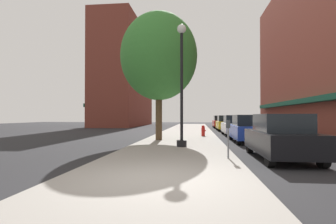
% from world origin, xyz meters
% --- Properties ---
extents(ground_plane, '(90.00, 90.00, 0.00)m').
position_xyz_m(ground_plane, '(4.00, 18.00, 0.00)').
color(ground_plane, '#232326').
extents(sidewalk_slab, '(4.80, 50.00, 0.12)m').
position_xyz_m(sidewalk_slab, '(0.00, 19.00, 0.06)').
color(sidewalk_slab, gray).
rests_on(sidewalk_slab, ground).
extents(building_far_background, '(6.80, 18.00, 16.57)m').
position_xyz_m(building_far_background, '(-11.01, 37.00, 8.26)').
color(building_far_background, brown).
rests_on(building_far_background, ground).
extents(lamppost, '(0.48, 0.48, 5.90)m').
position_xyz_m(lamppost, '(0.24, 6.61, 3.20)').
color(lamppost, black).
rests_on(lamppost, sidewalk_slab).
extents(fire_hydrant, '(0.33, 0.26, 0.79)m').
position_xyz_m(fire_hydrant, '(1.42, 13.73, 0.52)').
color(fire_hydrant, red).
rests_on(fire_hydrant, sidewalk_slab).
extents(parking_meter_near, '(0.14, 0.09, 1.31)m').
position_xyz_m(parking_meter_near, '(2.05, 3.28, 0.95)').
color(parking_meter_near, slate).
rests_on(parking_meter_near, sidewalk_slab).
extents(tree_near, '(4.74, 4.74, 7.91)m').
position_xyz_m(tree_near, '(-1.38, 10.12, 5.29)').
color(tree_near, '#4C3823').
rests_on(tree_near, sidewalk_slab).
extents(car_black, '(1.80, 4.30, 1.66)m').
position_xyz_m(car_black, '(4.00, 3.96, 0.81)').
color(car_black, black).
rests_on(car_black, ground).
extents(car_blue, '(1.80, 4.30, 1.66)m').
position_xyz_m(car_blue, '(4.00, 10.31, 0.81)').
color(car_blue, black).
rests_on(car_blue, ground).
extents(car_white, '(1.80, 4.30, 1.66)m').
position_xyz_m(car_white, '(4.00, 16.04, 0.81)').
color(car_white, black).
rests_on(car_white, ground).
extents(car_yellow, '(1.80, 4.30, 1.66)m').
position_xyz_m(car_yellow, '(4.00, 23.04, 0.81)').
color(car_yellow, black).
rests_on(car_yellow, ground).
extents(car_red, '(1.80, 4.30, 1.66)m').
position_xyz_m(car_red, '(4.00, 29.95, 0.81)').
color(car_red, black).
rests_on(car_red, ground).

